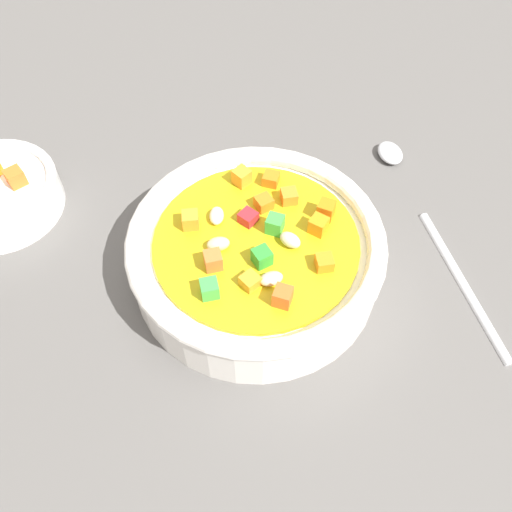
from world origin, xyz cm
name	(u,v)px	position (x,y,z in cm)	size (l,w,h in cm)	color
ground_plane	(256,279)	(0.00, 0.00, -1.00)	(140.00, 140.00, 2.00)	#565451
soup_bowl_main	(256,253)	(0.00, -0.01, 2.70)	(19.77, 19.77, 5.68)	white
spoon	(428,218)	(-4.51, -15.18, 0.45)	(22.73, 10.18, 1.05)	silver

